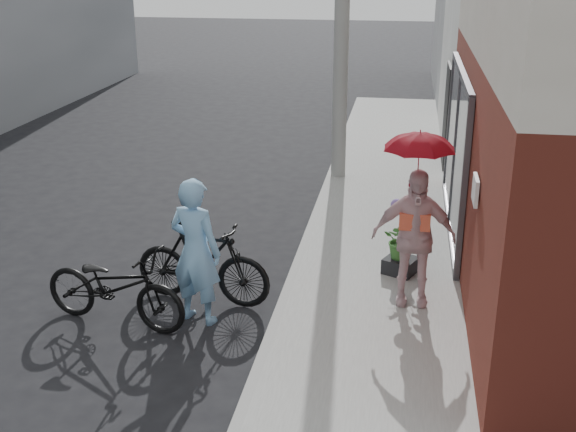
% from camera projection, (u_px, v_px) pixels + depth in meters
% --- Properties ---
extents(ground, '(80.00, 80.00, 0.00)m').
position_uv_depth(ground, '(201.00, 322.00, 8.91)').
color(ground, black).
rests_on(ground, ground).
extents(sidewalk, '(2.20, 24.00, 0.12)m').
position_uv_depth(sidewalk, '(379.00, 263.00, 10.41)').
color(sidewalk, gray).
rests_on(sidewalk, ground).
extents(curb, '(0.12, 24.00, 0.12)m').
position_uv_depth(curb, '(300.00, 258.00, 10.59)').
color(curb, '#9E9E99').
rests_on(curb, ground).
extents(officer, '(0.77, 0.62, 1.84)m').
position_uv_depth(officer, '(196.00, 251.00, 8.64)').
color(officer, '#7FB6E2').
rests_on(officer, ground).
extents(bike_left, '(2.00, 1.03, 1.00)m').
position_uv_depth(bike_left, '(115.00, 287.00, 8.69)').
color(bike_left, black).
rests_on(bike_left, ground).
extents(bike_right, '(1.88, 0.76, 1.10)m').
position_uv_depth(bike_right, '(202.00, 263.00, 9.24)').
color(bike_right, black).
rests_on(bike_right, ground).
extents(kimono_woman, '(1.05, 0.48, 1.75)m').
position_uv_depth(kimono_woman, '(414.00, 237.00, 8.86)').
color(kimono_woman, beige).
rests_on(kimono_woman, sidewalk).
extents(parasol, '(0.83, 0.83, 0.73)m').
position_uv_depth(parasol, '(420.00, 139.00, 8.43)').
color(parasol, red).
rests_on(parasol, kimono_woman).
extents(planter, '(0.53, 0.53, 0.21)m').
position_uv_depth(planter, '(400.00, 265.00, 9.94)').
color(planter, black).
rests_on(planter, sidewalk).
extents(potted_plant, '(0.49, 0.42, 0.54)m').
position_uv_depth(potted_plant, '(402.00, 240.00, 9.81)').
color(potted_plant, '#39742E').
rests_on(potted_plant, planter).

